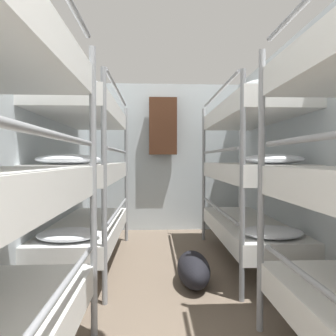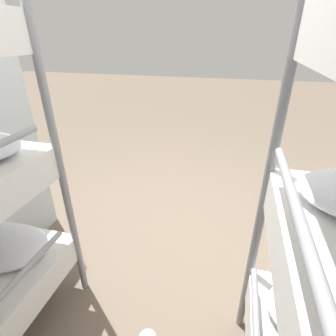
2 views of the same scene
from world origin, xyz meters
name	(u,v)px [view 2 (image 2 of 2)]	position (x,y,z in m)	size (l,w,h in m)	color
ground_plane	(176,245)	(0.00, 0.00, 0.00)	(20.00, 20.00, 0.00)	#6B5B4C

